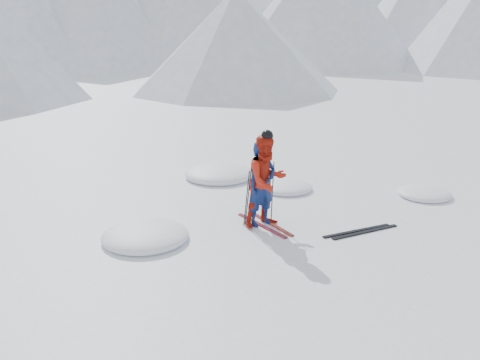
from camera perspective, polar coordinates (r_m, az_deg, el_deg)
ground at (r=11.82m, az=8.32°, el=-4.23°), size 160.00×160.00×0.00m
skier_blue at (r=11.03m, az=2.46°, el=-0.47°), size 0.69×0.46×1.87m
skier_red at (r=10.97m, az=2.99°, el=-0.13°), size 1.03×0.82×2.03m
pole_blue_left at (r=11.06m, az=0.74°, el=-2.09°), size 0.12×0.09×1.25m
pole_blue_right at (r=11.46m, az=2.65°, el=-1.43°), size 0.12×0.07×1.25m
pole_red_left at (r=11.09m, az=0.94°, el=-1.76°), size 0.13×0.10×1.35m
pole_red_right at (r=11.37m, az=3.67°, el=-1.31°), size 0.13×0.09×1.35m
ski_worn_left at (r=11.24m, az=2.43°, el=-5.11°), size 0.13×1.70×0.03m
ski_worn_right at (r=11.38m, az=3.38°, el=-4.84°), size 0.25×1.70×0.03m
ski_loose_a at (r=11.23m, az=12.98°, el=-5.58°), size 1.68×0.42×0.03m
ski_loose_b at (r=11.21m, az=13.89°, el=-5.69°), size 1.69×0.36×0.03m
snow_lumps at (r=13.11m, az=-0.20°, el=-1.88°), size 8.68×6.21×0.44m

